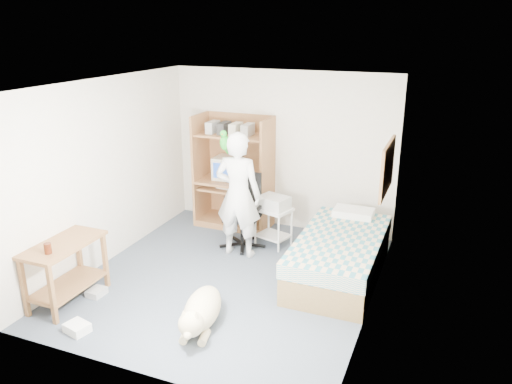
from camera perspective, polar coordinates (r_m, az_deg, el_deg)
floor at (r=6.60m, az=-3.05°, el=-9.85°), size 4.00×4.00×0.00m
wall_back at (r=7.88m, az=2.94°, el=4.73°), size 3.60×0.02×2.50m
wall_right at (r=5.61m, az=13.64°, el=-1.66°), size 0.02×4.00×2.50m
wall_left at (r=7.03m, az=-16.66°, el=2.21°), size 0.02×4.00×2.50m
ceiling at (r=5.83m, az=-3.48°, el=12.26°), size 3.60×4.00×0.02m
computer_hutch at (r=8.01m, az=-2.46°, el=1.79°), size 1.20×0.63×1.80m
bed at (r=6.62m, az=9.55°, el=-7.19°), size 1.02×2.02×0.66m
side_desk at (r=6.30m, az=-20.95°, el=-7.60°), size 0.50×1.00×0.75m
corkboard at (r=6.41m, az=14.80°, el=2.67°), size 0.04×0.94×0.66m
office_chair at (r=7.39m, az=-1.41°, el=-3.30°), size 0.61×0.61×1.08m
person at (r=6.92m, az=-2.05°, el=-0.34°), size 0.68×0.47×1.79m
parrot at (r=6.81m, az=-3.61°, el=5.81°), size 0.13×0.23×0.36m
dog at (r=5.60m, az=-6.30°, el=-13.32°), size 0.54×1.16×0.44m
printer_cart at (r=7.39m, az=2.01°, el=-3.28°), size 0.57×0.51×0.58m
printer at (r=7.29m, az=2.04°, el=-1.20°), size 0.49×0.42×0.18m
crt_monitor at (r=8.04m, az=-3.34°, el=2.79°), size 0.40×0.42×0.36m
keyboard at (r=7.93m, az=-2.94°, el=0.44°), size 0.46×0.21×0.03m
pencil_cup at (r=7.79m, az=-0.06°, el=1.29°), size 0.08×0.08×0.12m
drink_glass at (r=5.96m, az=-22.70°, el=-5.97°), size 0.08×0.08×0.12m
floor_box_a at (r=5.88m, az=-19.75°, el=-14.40°), size 0.29×0.25×0.10m
floor_box_b at (r=6.51m, az=-17.76°, el=-10.86°), size 0.19×0.22×0.08m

